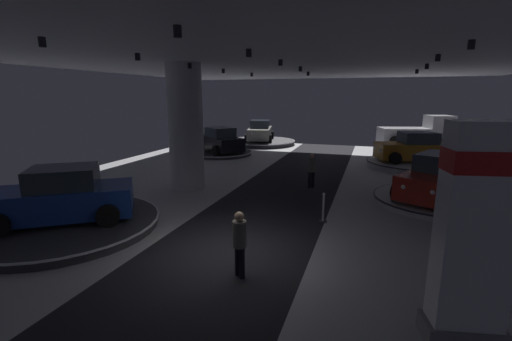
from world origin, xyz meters
name	(u,v)px	position (x,y,z in m)	size (l,w,h in m)	color
ground	(227,253)	(0.00, 0.00, -0.02)	(24.00, 44.00, 0.06)	#B2B2B7
ceiling_with_spotlights	(222,35)	(0.00, 0.00, 5.55)	(24.00, 44.00, 0.39)	silver
column_left	(186,127)	(-4.37, 5.74, 2.75)	(1.53, 1.53, 5.50)	silver
brand_sign_pylon	(474,234)	(5.20, -1.90, 1.96)	(1.37, 0.90, 3.78)	slate
display_platform_deep_left	(260,142)	(-5.68, 20.58, 0.19)	(6.02, 6.02, 0.34)	#333338
display_car_deep_left	(260,131)	(-5.69, 20.61, 1.10)	(2.94, 4.49, 1.71)	silver
display_platform_far_right	(413,164)	(5.88, 13.95, 0.20)	(5.23, 5.23, 0.37)	#B7B7BC
display_car_far_right	(415,148)	(5.91, 13.96, 1.13)	(4.54, 3.17, 1.71)	#B77519
display_platform_near_left	(64,224)	(-5.54, -0.07, 0.16)	(5.85, 5.85, 0.29)	#333338
display_car_near_left	(61,197)	(-5.52, -0.05, 1.05)	(4.46, 3.91, 1.71)	navy
display_platform_deep_right	(414,147)	(6.61, 21.29, 0.19)	(5.83, 5.83, 0.34)	#B7B7BC
pickup_truck_deep_right	(420,133)	(6.92, 21.37, 1.27)	(5.67, 3.73, 2.30)	silver
display_platform_far_left	(220,153)	(-6.72, 14.49, 0.13)	(4.56, 4.56, 0.23)	#333338
display_car_far_left	(220,141)	(-6.69, 14.47, 0.99)	(4.39, 4.05, 1.71)	black
display_platform_mid_right	(437,200)	(6.07, 6.61, 0.14)	(4.72, 4.72, 0.25)	#B7B7BC
display_car_mid_right	(439,178)	(6.08, 6.64, 1.01)	(3.58, 4.56, 1.71)	maroon
visitor_walking_near	(240,240)	(0.80, -1.08, 0.91)	(0.32, 0.32, 1.59)	black
visitor_walking_far	(312,168)	(1.01, 7.44, 0.91)	(0.32, 0.32, 1.59)	black
stanchion_a	(323,211)	(2.13, 3.18, 0.37)	(0.28, 0.28, 1.01)	#333338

